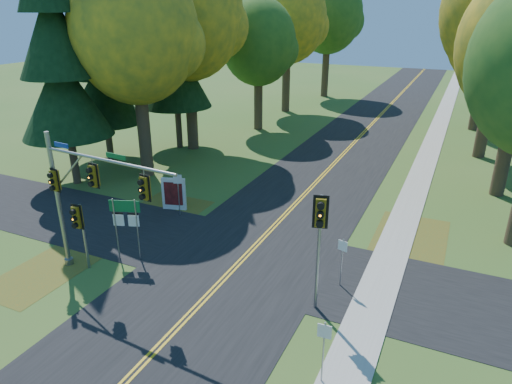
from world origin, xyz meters
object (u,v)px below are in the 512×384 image
at_px(east_signal_pole, 320,225).
at_px(info_kiosk, 174,194).
at_px(traffic_mast, 82,190).
at_px(route_sign_cluster, 126,217).

relative_size(east_signal_pole, info_kiosk, 2.54).
bearing_deg(info_kiosk, traffic_mast, -101.27).
distance_m(route_sign_cluster, info_kiosk, 5.85).
height_order(traffic_mast, east_signal_pole, traffic_mast).
relative_size(traffic_mast, route_sign_cluster, 2.26).
height_order(east_signal_pole, route_sign_cluster, east_signal_pole).
height_order(traffic_mast, info_kiosk, traffic_mast).
distance_m(traffic_mast, route_sign_cluster, 2.60).
distance_m(traffic_mast, info_kiosk, 7.94).
bearing_deg(traffic_mast, info_kiosk, 100.47).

